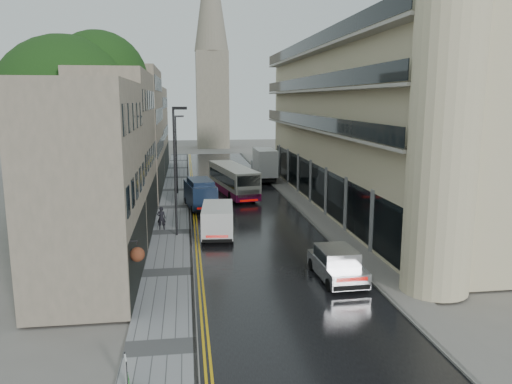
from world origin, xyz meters
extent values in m
plane|color=slate|center=(0.00, 0.00, 0.00)|extent=(200.00, 200.00, 0.00)
cube|color=black|center=(0.00, 27.50, 0.01)|extent=(9.00, 85.00, 0.02)
cube|color=gray|center=(-5.85, 27.50, 0.06)|extent=(2.70, 85.00, 0.12)
cube|color=slate|center=(5.40, 27.50, 0.06)|extent=(1.80, 85.00, 0.12)
imported|color=black|center=(-6.57, 19.98, 0.95)|extent=(0.61, 0.41, 1.65)
camera|label=1|loc=(-4.72, -14.99, 9.25)|focal=35.00mm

